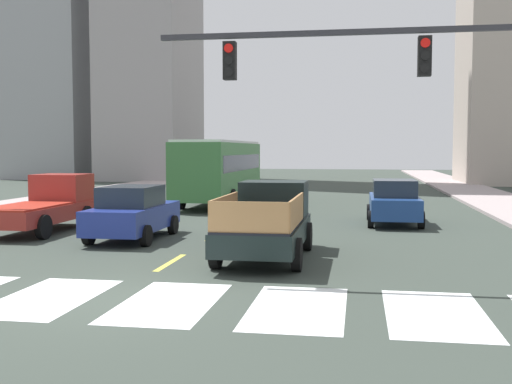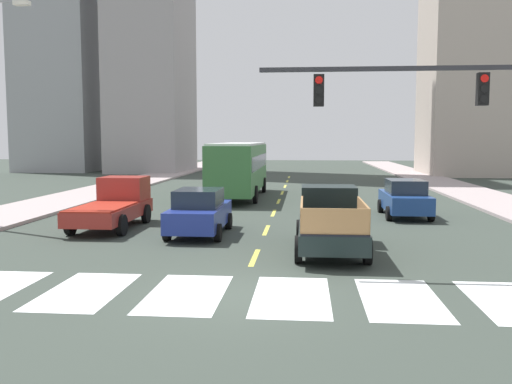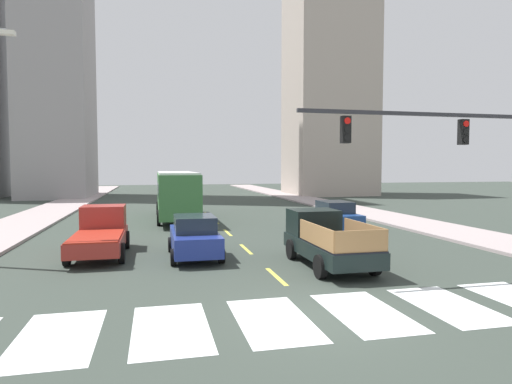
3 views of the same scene
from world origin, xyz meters
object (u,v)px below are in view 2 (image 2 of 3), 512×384
(sedan_far, at_px, (405,198))
(pickup_stakebed, at_px, (330,221))
(pickup_dark, at_px, (115,204))
(city_bus, at_px, (239,166))
(sedan_mid, at_px, (199,212))

(sedan_far, bearing_deg, pickup_stakebed, -114.09)
(pickup_dark, bearing_deg, city_bus, 74.99)
(pickup_stakebed, xyz_separation_m, pickup_dark, (-8.51, 3.92, -0.02))
(pickup_stakebed, xyz_separation_m, sedan_far, (3.75, 7.90, -0.08))
(pickup_dark, bearing_deg, sedan_mid, -19.52)
(pickup_dark, height_order, sedan_far, pickup_dark)
(sedan_mid, bearing_deg, sedan_far, 31.22)
(city_bus, height_order, sedan_mid, city_bus)
(city_bus, xyz_separation_m, sedan_far, (8.55, -7.52, -1.09))
(city_bus, relative_size, sedan_far, 2.45)
(pickup_stakebed, height_order, sedan_mid, pickup_stakebed)
(pickup_stakebed, bearing_deg, pickup_dark, 152.81)
(pickup_stakebed, distance_m, pickup_dark, 9.37)
(pickup_dark, distance_m, city_bus, 12.12)
(city_bus, xyz_separation_m, sedan_mid, (0.08, -13.06, -1.09))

